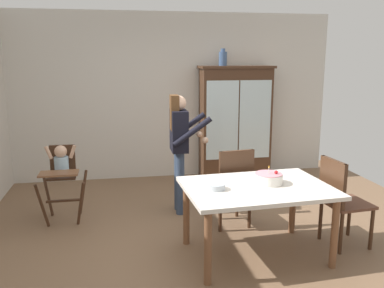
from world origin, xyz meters
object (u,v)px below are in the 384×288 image
(ceramic_vase, at_px, (223,58))
(high_chair_with_toddler, at_px, (62,169))
(dining_chair_right_end, at_px, (339,196))
(china_cabinet, at_px, (235,122))
(adult_person, at_px, (180,139))
(birthday_cake, at_px, (269,178))
(serving_bowl, at_px, (216,187))
(dining_chair_far_side, at_px, (233,182))
(dining_table, at_px, (257,195))

(ceramic_vase, bearing_deg, high_chair_with_toddler, -148.47)
(high_chair_with_toddler, height_order, dining_chair_right_end, dining_chair_right_end)
(china_cabinet, relative_size, dining_chair_right_end, 1.93)
(adult_person, xyz_separation_m, birthday_cake, (0.71, -1.28, -0.17))
(birthday_cake, distance_m, serving_bowl, 0.58)
(birthday_cake, distance_m, dining_chair_far_side, 0.74)
(dining_table, bearing_deg, china_cabinet, 78.19)
(serving_bowl, xyz_separation_m, dining_chair_far_side, (0.39, 0.76, -0.21))
(china_cabinet, bearing_deg, dining_table, -101.81)
(birthday_cake, bearing_deg, high_chair_with_toddler, 149.82)
(birthday_cake, bearing_deg, china_cabinet, 80.77)
(dining_table, xyz_separation_m, dining_chair_far_side, (-0.04, 0.73, -0.09))
(dining_table, xyz_separation_m, birthday_cake, (0.14, 0.05, 0.14))
(china_cabinet, bearing_deg, serving_bowl, -109.77)
(ceramic_vase, height_order, adult_person, ceramic_vase)
(adult_person, xyz_separation_m, serving_bowl, (0.14, -1.37, -0.20))
(china_cabinet, distance_m, dining_chair_right_end, 2.77)
(china_cabinet, distance_m, adult_person, 1.85)
(china_cabinet, xyz_separation_m, serving_bowl, (-1.01, -2.81, -0.16))
(china_cabinet, relative_size, birthday_cake, 6.61)
(china_cabinet, distance_m, dining_chair_far_side, 2.17)
(dining_chair_far_side, bearing_deg, birthday_cake, 97.99)
(birthday_cake, xyz_separation_m, dining_chair_far_side, (-0.18, 0.67, -0.24))
(dining_table, relative_size, birthday_cake, 5.33)
(adult_person, distance_m, serving_bowl, 1.39)
(birthday_cake, height_order, serving_bowl, birthday_cake)
(dining_chair_right_end, bearing_deg, high_chair_with_toddler, 61.57)
(china_cabinet, xyz_separation_m, high_chair_with_toddler, (-2.61, -1.46, -0.28))
(high_chair_with_toddler, xyz_separation_m, dining_table, (2.03, -1.32, -0.00))
(birthday_cake, bearing_deg, dining_chair_far_side, 104.64)
(china_cabinet, height_order, serving_bowl, china_cabinet)
(adult_person, height_order, serving_bowl, adult_person)
(high_chair_with_toddler, bearing_deg, dining_chair_right_end, -23.43)
(china_cabinet, height_order, high_chair_with_toddler, china_cabinet)
(adult_person, bearing_deg, dining_chair_far_side, -137.64)
(birthday_cake, relative_size, dining_chair_right_end, 0.29)
(dining_chair_far_side, distance_m, dining_chair_right_end, 1.18)
(birthday_cake, bearing_deg, dining_table, -158.56)
(ceramic_vase, xyz_separation_m, high_chair_with_toddler, (-2.39, -1.47, -1.32))
(ceramic_vase, bearing_deg, dining_chair_far_side, -100.90)
(dining_chair_far_side, height_order, dining_chair_right_end, same)
(dining_chair_right_end, bearing_deg, birthday_cake, 84.48)
(china_cabinet, height_order, ceramic_vase, ceramic_vase)
(china_cabinet, bearing_deg, high_chair_with_toddler, -150.76)
(high_chair_with_toddler, relative_size, birthday_cake, 3.39)
(birthday_cake, distance_m, dining_chair_right_end, 0.83)
(serving_bowl, height_order, dining_chair_right_end, dining_chair_right_end)
(high_chair_with_toddler, distance_m, birthday_cake, 2.51)
(dining_table, distance_m, dining_chair_far_side, 0.73)
(ceramic_vase, bearing_deg, dining_table, -97.34)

